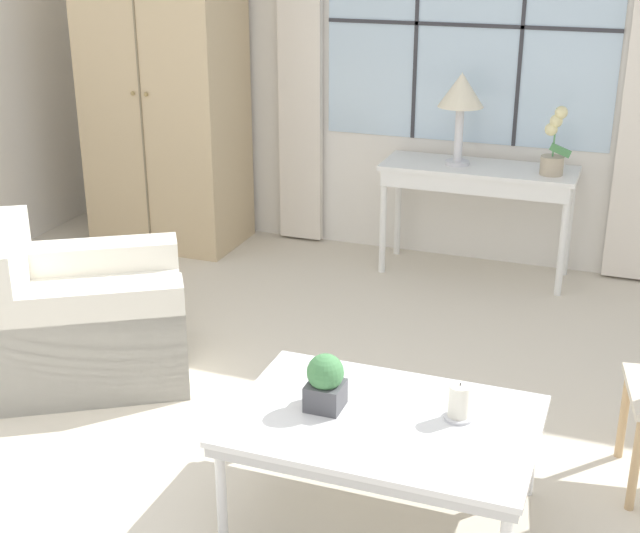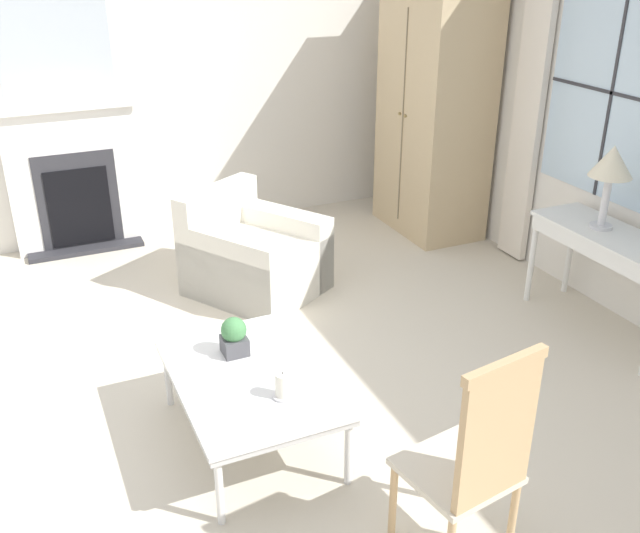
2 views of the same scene
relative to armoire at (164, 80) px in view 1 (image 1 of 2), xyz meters
name	(u,v)px [view 1 (image 1 of 2)]	position (x,y,z in m)	size (l,w,h in m)	color
ground_plane	(299,500)	(2.02, -2.63, -1.16)	(14.00, 14.00, 0.00)	beige
wall_back_windowed	(468,52)	(2.02, 0.40, 0.24)	(7.20, 0.14, 2.80)	silver
armoire	(164,80)	(0.00, 0.00, 0.00)	(1.09, 0.70, 2.31)	tan
console_table	(478,179)	(2.19, 0.09, -0.52)	(1.23, 0.45, 0.73)	white
table_lamp	(461,94)	(2.05, 0.08, 0.02)	(0.29, 0.29, 0.58)	silver
potted_orchid	(554,148)	(2.64, 0.05, -0.27)	(0.18, 0.14, 0.42)	tan
armchair_upholstered	(86,322)	(0.60, -1.97, -0.88)	(1.21, 1.17, 0.80)	silver
coffee_table	(383,427)	(2.35, -2.60, -0.76)	(1.15, 0.78, 0.44)	silver
potted_plant_small	(325,382)	(2.12, -2.60, -0.61)	(0.14, 0.14, 0.22)	#4C4C51
pillar_candle	(459,403)	(2.62, -2.51, -0.66)	(0.11, 0.11, 0.15)	silver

